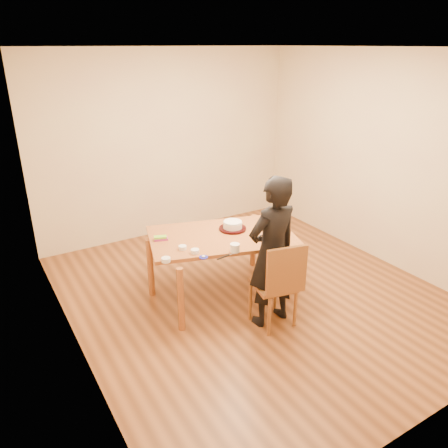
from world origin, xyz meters
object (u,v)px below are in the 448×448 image
dining_chair (273,285)px  person (272,253)px  cake_plate (233,229)px  dining_table (222,237)px  cake (233,225)px

dining_chair → person: bearing=102.4°
cake_plate → dining_table: bearing=-160.8°
dining_table → cake_plate: (0.19, 0.06, 0.03)m
dining_table → cake_plate: 0.20m
dining_table → cake: (0.19, 0.06, 0.08)m
cake_plate → cake: cake is taller
dining_table → person: (0.15, -0.73, 0.07)m
cake_plate → cake: 0.05m
dining_chair → cake: size_ratio=1.79×
dining_chair → cake: 0.91m
dining_table → cake: cake is taller
dining_table → cake_plate: bearing=36.0°
dining_chair → cake_plate: 0.90m
cake → person: (-0.04, -0.79, -0.01)m
dining_table → person: bearing=-61.5°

